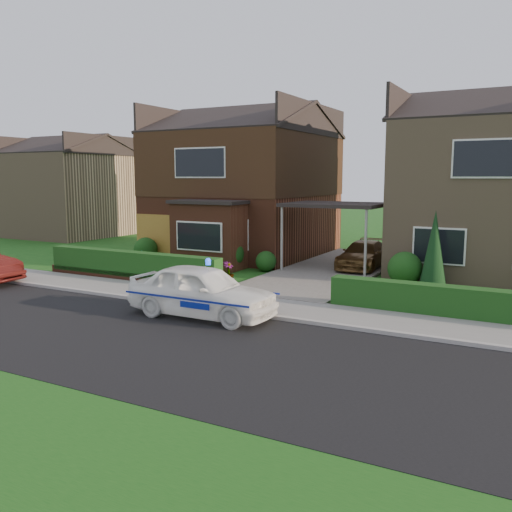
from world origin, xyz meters
The scene contains 23 objects.
ground centered at (0.00, 0.00, 0.00)m, with size 120.00×120.00×0.00m, color #164C14.
road centered at (0.00, 0.00, 0.00)m, with size 60.00×6.00×0.02m, color black.
kerb centered at (0.00, 3.05, 0.06)m, with size 60.00×0.16×0.12m, color #9E9993.
sidewalk centered at (0.00, 4.10, 0.05)m, with size 60.00×2.00×0.10m, color slate.
driveway centered at (0.00, 11.00, 0.06)m, with size 3.80×12.00×0.12m, color #666059.
house_left centered at (-5.78, 13.90, 3.81)m, with size 7.50×9.53×7.25m.
house_right centered at (5.80, 13.99, 3.66)m, with size 7.50×8.06×7.25m.
carport_link centered at (0.00, 10.95, 2.66)m, with size 3.80×3.00×2.77m.
garage_door centered at (-8.25, 9.96, 1.05)m, with size 2.20×0.10×2.10m, color olive.
dwarf_wall centered at (-5.80, 5.30, 0.18)m, with size 7.70×0.25×0.36m, color brown.
hedge_left centered at (-5.80, 5.45, 0.00)m, with size 7.50×0.55×0.90m, color #153D13.
hedge_right centered at (5.80, 5.35, 0.00)m, with size 7.50×0.55×0.80m, color #153D13.
shrub_left_far centered at (-8.50, 9.50, 0.54)m, with size 1.08×1.08×1.08m, color #153D13.
shrub_left_mid centered at (-4.00, 9.30, 0.66)m, with size 1.32×1.32×1.32m, color #153D13.
shrub_left_near centered at (-2.40, 9.60, 0.42)m, with size 0.84×0.84×0.84m, color #153D13.
shrub_right_near centered at (3.20, 9.40, 0.60)m, with size 1.20×1.20×1.20m, color #153D13.
conifer_a centered at (4.20, 9.20, 1.30)m, with size 0.90×0.90×2.60m, color black.
neighbour_left centered at (-20.00, 16.00, 2.60)m, with size 6.50×7.00×5.20m, color #917659.
police_car centered at (-0.65, 2.37, 0.72)m, with size 3.87×4.21×1.60m.
driveway_car centered at (1.00, 11.69, 0.66)m, with size 1.51×3.70×1.07m, color brown.
potted_plant_a centered at (-7.45, 7.87, 0.36)m, with size 0.37×0.25×0.71m, color gray.
potted_plant_b centered at (-7.21, 6.33, 0.34)m, with size 0.38×0.30×0.68m, color gray.
potted_plant_c centered at (-2.50, 6.79, 0.38)m, with size 0.43×0.43×0.76m, color gray.
Camera 1 is at (7.44, -9.64, 3.79)m, focal length 38.00 mm.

